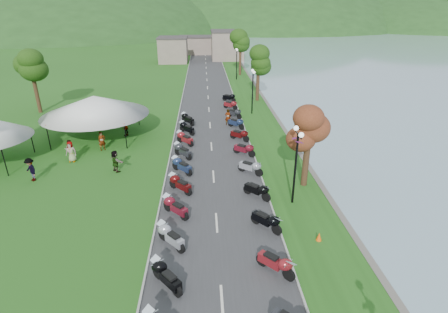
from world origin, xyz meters
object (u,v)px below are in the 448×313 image
object	(u,v)px
vendor_tent_main	(96,116)
pedestrian_b	(71,158)
pedestrian_a	(103,150)
pedestrian_c	(33,181)

from	to	relation	value
vendor_tent_main	pedestrian_b	bearing A→B (deg)	-100.05
pedestrian_a	pedestrian_c	xyz separation A→B (m)	(-3.62, -5.59, 0.00)
vendor_tent_main	pedestrian_c	world-z (taller)	vendor_tent_main
pedestrian_a	pedestrian_c	bearing A→B (deg)	-157.03
vendor_tent_main	pedestrian_b	xyz separation A→B (m)	(-0.92, -5.22, -2.00)
pedestrian_b	pedestrian_c	bearing A→B (deg)	57.78
pedestrian_a	pedestrian_b	size ratio (longest dim) A/B	1.05
pedestrian_c	pedestrian_a	bearing A→B (deg)	98.59
pedestrian_b	pedestrian_a	bearing A→B (deg)	-156.46
vendor_tent_main	pedestrian_a	xyz separation A→B (m)	(1.29, -3.59, -2.00)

